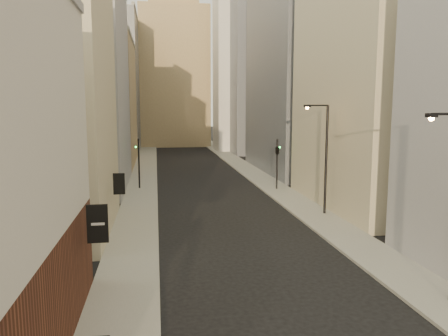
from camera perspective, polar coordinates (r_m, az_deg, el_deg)
sidewalk_left at (r=58.30m, az=-10.24°, el=-0.01°), size 3.00×140.00×0.15m
sidewalk_right at (r=59.40m, az=2.40°, el=0.26°), size 3.00×140.00×0.15m
left_bldg_beige at (r=29.57m, az=-22.72°, el=7.32°), size 8.00×12.00×16.00m
left_bldg_grey at (r=45.32m, az=-18.01°, el=10.08°), size 8.00×16.00×20.00m
left_bldg_tan at (r=63.12m, az=-15.37°, el=8.10°), size 8.00×18.00×17.00m
left_bldg_wingrid at (r=83.13m, az=-13.91°, el=10.46°), size 8.00×20.00×24.00m
right_bldg_beige at (r=36.95m, az=18.91°, el=10.61°), size 8.00×16.00×20.00m
right_bldg_wingrid at (r=55.64m, az=9.22°, el=12.99°), size 8.00×20.00×26.00m
highrise at (r=85.79m, az=7.33°, el=19.75°), size 21.00×23.00×51.20m
clock_tower at (r=95.31m, az=-6.59°, el=13.68°), size 14.00×14.00×44.90m
white_tower at (r=82.80m, az=1.72°, el=15.29°), size 8.00×8.00×41.50m
streetlamp_mid at (r=32.78m, az=12.93°, el=1.91°), size 2.09×0.78×8.19m
traffic_light_left at (r=43.14m, az=-11.09°, el=1.69°), size 0.51×0.37×5.00m
traffic_light_right at (r=42.23m, az=6.97°, el=2.26°), size 0.64×0.62×5.00m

